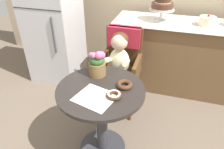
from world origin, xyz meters
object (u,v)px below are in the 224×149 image
object	(u,v)px
cafe_table	(101,108)
wicker_chair	(122,57)
tiered_cake_stand	(162,4)
round_layer_cake	(207,21)
refrigerator	(53,20)
seated_child	(118,60)
donut_mid	(114,95)
donut_front	(125,84)
flower_vase	(97,63)

from	to	relation	value
cafe_table	wicker_chair	xyz separation A→B (m)	(-0.01, 0.73, 0.13)
tiered_cake_stand	round_layer_cake	distance (m)	0.54
round_layer_cake	refrigerator	bearing A→B (deg)	-174.76
seated_child	round_layer_cake	xyz separation A→B (m)	(0.85, 0.70, 0.27)
wicker_chair	donut_mid	bearing A→B (deg)	-81.61
seated_child	donut_front	bearing A→B (deg)	-69.40
donut_front	tiered_cake_stand	bearing A→B (deg)	83.17
donut_front	wicker_chair	bearing A→B (deg)	105.94
refrigerator	tiered_cake_stand	bearing A→B (deg)	8.29
tiered_cake_stand	cafe_table	bearing A→B (deg)	-103.95
seated_child	donut_mid	distance (m)	0.66
donut_front	seated_child	bearing A→B (deg)	110.60
flower_vase	tiered_cake_stand	bearing A→B (deg)	69.49
donut_mid	refrigerator	xyz separation A→B (m)	(-1.18, 1.17, 0.11)
round_layer_cake	refrigerator	xyz separation A→B (m)	(-1.90, -0.17, -0.10)
flower_vase	cafe_table	bearing A→B (deg)	-63.59
donut_mid	tiered_cake_stand	world-z (taller)	tiered_cake_stand
cafe_table	donut_mid	size ratio (longest dim) A/B	6.11
seated_child	tiered_cake_stand	world-z (taller)	tiered_cake_stand
round_layer_cake	cafe_table	bearing A→B (deg)	-123.60
wicker_chair	refrigerator	size ratio (longest dim) A/B	0.56
wicker_chair	flower_vase	world-z (taller)	flower_vase
tiered_cake_stand	refrigerator	xyz separation A→B (m)	(-1.37, -0.20, -0.25)
cafe_table	round_layer_cake	xyz separation A→B (m)	(0.85, 1.27, 0.44)
cafe_table	refrigerator	xyz separation A→B (m)	(-1.05, 1.10, 0.34)
cafe_table	donut_mid	xyz separation A→B (m)	(0.13, -0.08, 0.23)
donut_mid	refrigerator	distance (m)	1.67
cafe_table	donut_mid	world-z (taller)	donut_mid
tiered_cake_stand	donut_mid	bearing A→B (deg)	-97.90
wicker_chair	seated_child	world-z (taller)	seated_child
round_layer_cake	refrigerator	distance (m)	1.91
round_layer_cake	donut_front	bearing A→B (deg)	-119.27
wicker_chair	donut_front	xyz separation A→B (m)	(0.19, -0.65, 0.10)
donut_mid	round_layer_cake	xyz separation A→B (m)	(0.71, 1.35, 0.21)
donut_mid	round_layer_cake	distance (m)	1.54
cafe_table	seated_child	size ratio (longest dim) A/B	0.99
seated_child	wicker_chair	bearing A→B (deg)	90.00
seated_child	flower_vase	size ratio (longest dim) A/B	2.94
seated_child	round_layer_cake	world-z (taller)	round_layer_cake
flower_vase	round_layer_cake	bearing A→B (deg)	49.14
cafe_table	flower_vase	bearing A→B (deg)	116.41
seated_child	cafe_table	bearing A→B (deg)	-89.15
seated_child	round_layer_cake	distance (m)	1.14
wicker_chair	seated_child	distance (m)	0.16
seated_child	flower_vase	bearing A→B (deg)	-102.43
wicker_chair	refrigerator	distance (m)	1.13
donut_mid	round_layer_cake	world-z (taller)	round_layer_cake
wicker_chair	seated_child	xyz separation A→B (m)	(-0.00, -0.16, 0.04)
donut_front	refrigerator	bearing A→B (deg)	140.24
round_layer_cake	wicker_chair	bearing A→B (deg)	-147.42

